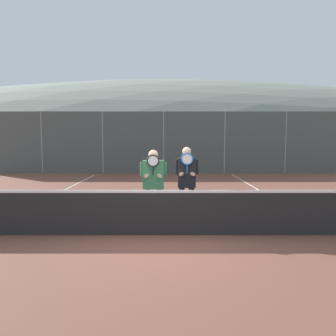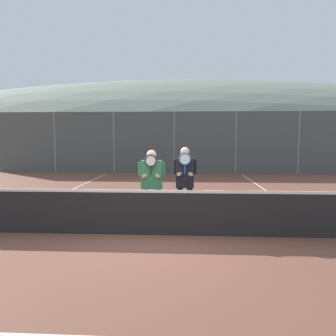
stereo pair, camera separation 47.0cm
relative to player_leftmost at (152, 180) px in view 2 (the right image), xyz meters
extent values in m
plane|color=brown|center=(0.09, -0.88, -1.03)|extent=(120.00, 120.00, 0.00)
ellipsoid|color=gray|center=(0.09, 49.10, -1.03)|extent=(109.58, 60.88, 21.31)
cube|color=#9EA3A8|center=(0.55, 17.65, 0.38)|extent=(18.39, 5.00, 2.83)
cube|color=#3D4247|center=(0.55, 17.65, 1.98)|extent=(18.89, 5.50, 0.36)
cylinder|color=gray|center=(-6.81, 11.08, 0.70)|extent=(0.06, 0.06, 3.46)
cylinder|color=gray|center=(-3.36, 11.08, 0.70)|extent=(0.06, 0.06, 3.46)
cylinder|color=gray|center=(0.09, 11.08, 0.70)|extent=(0.06, 0.06, 3.46)
cylinder|color=gray|center=(3.54, 11.08, 0.70)|extent=(0.06, 0.06, 3.46)
cylinder|color=gray|center=(6.99, 11.08, 0.70)|extent=(0.06, 0.06, 3.46)
cube|color=#4C5451|center=(0.09, 11.08, 0.70)|extent=(20.70, 0.02, 3.46)
cube|color=black|center=(0.09, -0.88, -0.59)|extent=(9.82, 0.02, 0.89)
cube|color=white|center=(0.09, -0.88, -0.12)|extent=(9.82, 0.03, 0.06)
cube|color=white|center=(-3.63, 2.12, -1.03)|extent=(0.05, 16.00, 0.01)
cube|color=white|center=(3.81, 2.12, -1.03)|extent=(0.05, 16.00, 0.01)
cylinder|color=#56565B|center=(-0.13, 0.01, -0.62)|extent=(0.13, 0.13, 0.83)
cylinder|color=#56565B|center=(0.13, 0.01, -0.62)|extent=(0.13, 0.13, 0.83)
cube|color=#337047|center=(0.00, 0.01, 0.12)|extent=(0.48, 0.22, 0.66)
sphere|color=tan|center=(0.00, 0.01, 0.58)|extent=(0.22, 0.22, 0.22)
cylinder|color=#337047|center=(-0.27, 0.01, 0.25)|extent=(0.08, 0.08, 0.32)
cylinder|color=#337047|center=(0.27, 0.01, 0.25)|extent=(0.08, 0.08, 0.32)
cylinder|color=tan|center=(-0.12, -0.08, 0.11)|extent=(0.16, 0.27, 0.08)
cylinder|color=tan|center=(0.12, -0.08, 0.11)|extent=(0.16, 0.27, 0.08)
cylinder|color=black|center=(0.00, -0.17, 0.23)|extent=(0.03, 0.03, 0.20)
torus|color=black|center=(0.00, -0.17, 0.46)|extent=(0.28, 0.03, 0.28)
cylinder|color=silver|center=(0.00, -0.17, 0.46)|extent=(0.23, 0.00, 0.23)
cylinder|color=#232838|center=(0.65, 0.03, -0.60)|extent=(0.13, 0.13, 0.86)
cylinder|color=#232838|center=(0.88, 0.03, -0.60)|extent=(0.13, 0.13, 0.86)
cube|color=black|center=(0.77, 0.03, 0.17)|extent=(0.41, 0.22, 0.68)
sphere|color=tan|center=(0.77, 0.03, 0.65)|extent=(0.20, 0.20, 0.20)
cylinder|color=black|center=(0.54, 0.03, 0.30)|extent=(0.08, 0.08, 0.33)
cylinder|color=black|center=(0.99, 0.03, 0.30)|extent=(0.08, 0.08, 0.33)
cylinder|color=tan|center=(0.66, -0.06, 0.15)|extent=(0.16, 0.27, 0.08)
cylinder|color=tan|center=(0.87, -0.06, 0.15)|extent=(0.16, 0.27, 0.08)
cylinder|color=#1E5BAD|center=(0.77, -0.15, 0.27)|extent=(0.03, 0.03, 0.20)
torus|color=#1E5BAD|center=(0.77, -0.15, 0.50)|extent=(0.28, 0.03, 0.28)
cylinder|color=silver|center=(0.77, -0.15, 0.50)|extent=(0.23, 0.00, 0.23)
cube|color=#285638|center=(-5.65, 12.95, -0.29)|extent=(4.61, 1.74, 0.88)
cube|color=#2D3842|center=(-5.65, 12.95, 0.51)|extent=(2.53, 1.60, 0.72)
cylinder|color=black|center=(-4.15, 12.06, -0.73)|extent=(0.60, 0.16, 0.60)
cylinder|color=black|center=(-4.15, 13.84, -0.73)|extent=(0.60, 0.16, 0.60)
cylinder|color=black|center=(-7.15, 12.06, -0.73)|extent=(0.60, 0.16, 0.60)
cylinder|color=black|center=(-7.15, 13.84, -0.73)|extent=(0.60, 0.16, 0.60)
cube|color=silver|center=(-0.70, 13.37, -0.33)|extent=(4.09, 1.86, 0.81)
cube|color=#2D3842|center=(-0.70, 13.37, 0.41)|extent=(2.25, 1.71, 0.66)
cylinder|color=black|center=(0.63, 12.42, -0.73)|extent=(0.60, 0.16, 0.60)
cylinder|color=black|center=(0.63, 14.31, -0.73)|extent=(0.60, 0.16, 0.60)
cylinder|color=black|center=(-2.03, 12.42, -0.73)|extent=(0.60, 0.16, 0.60)
cylinder|color=black|center=(-2.03, 14.31, -0.73)|extent=(0.60, 0.16, 0.60)
cube|color=#B2B7BC|center=(3.94, 13.00, -0.31)|extent=(4.01, 1.80, 0.84)
cube|color=#2D3842|center=(3.94, 13.00, 0.45)|extent=(2.20, 1.65, 0.69)
cylinder|color=black|center=(5.25, 12.08, -0.73)|extent=(0.60, 0.16, 0.60)
cylinder|color=black|center=(5.25, 13.91, -0.73)|extent=(0.60, 0.16, 0.60)
cylinder|color=black|center=(2.64, 12.08, -0.73)|extent=(0.60, 0.16, 0.60)
cylinder|color=black|center=(2.64, 13.91, -0.73)|extent=(0.60, 0.16, 0.60)
cube|color=#B2B7BC|center=(8.80, 13.21, -0.32)|extent=(4.50, 1.77, 0.82)
cube|color=#2D3842|center=(8.80, 13.21, 0.42)|extent=(2.47, 1.63, 0.67)
cylinder|color=black|center=(10.26, 14.12, -0.73)|extent=(0.60, 0.16, 0.60)
cylinder|color=black|center=(7.34, 12.30, -0.73)|extent=(0.60, 0.16, 0.60)
cylinder|color=black|center=(7.34, 14.12, -0.73)|extent=(0.60, 0.16, 0.60)
camera|label=1|loc=(0.34, -7.46, 0.97)|focal=35.00mm
camera|label=2|loc=(0.81, -7.45, 0.97)|focal=35.00mm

